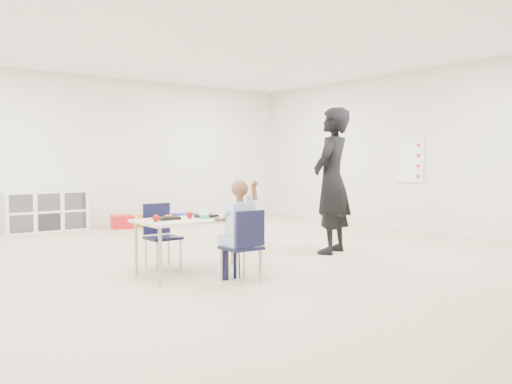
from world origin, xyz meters
TOP-DOWN VIEW (x-y plane):
  - room at (0.00, 0.00)m, footprint 9.00×9.02m
  - table at (-0.94, -0.44)m, footprint 1.33×0.67m
  - chair_near at (-0.79, -1.00)m, footprint 0.36×0.33m
  - chair_far at (-1.09, 0.11)m, footprint 0.36×0.33m
  - child at (-0.79, -1.00)m, footprint 0.49×0.49m
  - lunch_tray_near at (-0.84, -0.42)m, footprint 0.22×0.16m
  - lunch_tray_far at (-1.29, -0.39)m, footprint 0.22×0.16m
  - milk_carton at (-0.95, -0.55)m, footprint 0.07×0.07m
  - bread_roll at (-0.66, -0.55)m, footprint 0.09×0.09m
  - apple_near at (-1.04, -0.40)m, footprint 0.07×0.07m
  - apple_far at (-1.48, -0.50)m, footprint 0.07×0.07m
  - cubby_shelf at (-1.20, 4.28)m, footprint 1.40×0.40m
  - rules_poster at (3.98, 0.60)m, footprint 0.02×0.60m
  - adult at (1.18, -0.30)m, footprint 0.83×0.72m
  - bin_red at (0.06, 3.95)m, footprint 0.48×0.56m
  - bin_yellow at (0.59, 3.81)m, footprint 0.39×0.49m
  - bin_blue at (1.30, 3.84)m, footprint 0.40×0.47m

SIDE VIEW (x-z plane):
  - bin_blue at x=1.30m, z-range 0.00..0.21m
  - bin_yellow at x=0.59m, z-range 0.00..0.23m
  - bin_red at x=0.06m, z-range 0.00..0.24m
  - table at x=-0.94m, z-range 0.00..0.61m
  - cubby_shelf at x=-1.20m, z-range 0.00..0.70m
  - chair_near at x=-0.79m, z-range 0.00..0.73m
  - chair_far at x=-1.09m, z-range 0.00..0.73m
  - child at x=-0.79m, z-range 0.00..1.16m
  - lunch_tray_near at x=-0.84m, z-range 0.61..0.64m
  - lunch_tray_far at x=-1.29m, z-range 0.61..0.64m
  - bread_roll at x=-0.66m, z-range 0.61..0.68m
  - apple_near at x=-1.04m, z-range 0.61..0.68m
  - apple_far at x=-1.48m, z-range 0.61..0.68m
  - milk_carton at x=-0.95m, z-range 0.61..0.71m
  - adult at x=1.18m, z-range 0.00..1.92m
  - rules_poster at x=3.98m, z-range 0.85..1.65m
  - room at x=0.00m, z-range 0.00..2.80m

